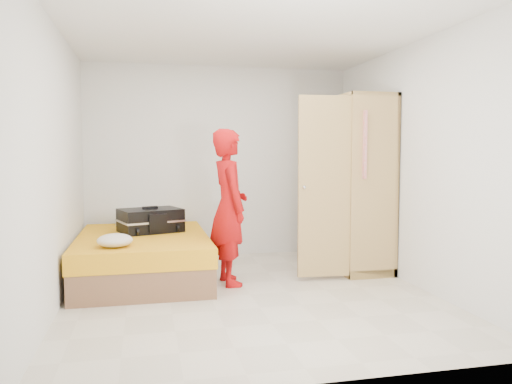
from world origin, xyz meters
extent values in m
plane|color=beige|center=(0.00, 0.00, 0.00)|extent=(4.00, 4.00, 0.00)
plane|color=white|center=(0.00, 0.00, 2.60)|extent=(4.00, 4.00, 0.00)
cube|color=white|center=(0.00, 2.00, 1.30)|extent=(3.60, 0.02, 2.60)
cube|color=white|center=(0.00, -2.00, 1.30)|extent=(3.60, 0.02, 2.60)
cube|color=white|center=(-1.80, 0.00, 1.30)|extent=(0.02, 4.00, 2.60)
cube|color=white|center=(1.80, 0.00, 1.30)|extent=(0.02, 4.00, 2.60)
cube|color=brown|center=(-1.05, 0.90, 0.15)|extent=(1.40, 2.00, 0.30)
cube|color=gold|center=(-1.05, 0.90, 0.40)|extent=(1.42, 2.02, 0.20)
cube|color=tan|center=(1.77, 0.90, 1.05)|extent=(0.04, 1.20, 2.10)
cube|color=tan|center=(1.50, 0.32, 1.05)|extent=(0.58, 0.04, 2.10)
cube|color=tan|center=(1.50, 1.48, 1.05)|extent=(0.58, 0.04, 2.10)
cube|color=tan|center=(1.50, 0.90, 2.08)|extent=(0.58, 1.20, 0.04)
cube|color=tan|center=(1.50, 0.90, 0.05)|extent=(0.58, 1.20, 0.10)
cube|color=tan|center=(1.23, 1.20, 1.05)|extent=(0.04, 0.59, 2.00)
cube|color=tan|center=(0.92, 0.36, 1.05)|extent=(0.59, 0.08, 2.00)
cylinder|color=#B2B2B7|center=(1.50, 0.90, 1.92)|extent=(0.02, 1.10, 0.02)
imported|color=#B70B13|center=(-0.13, 0.48, 0.84)|extent=(0.47, 0.65, 1.68)
cube|color=black|center=(-0.96, 1.12, 0.64)|extent=(0.79, 0.67, 0.27)
cube|color=black|center=(-0.96, 1.12, 0.79)|extent=(0.18, 0.10, 0.03)
ellipsoid|color=silver|center=(-1.32, 0.22, 0.57)|extent=(0.35, 0.35, 0.13)
cube|color=silver|center=(-1.07, 1.75, 0.55)|extent=(0.65, 0.43, 0.11)
camera|label=1|loc=(-1.02, -4.82, 1.43)|focal=35.00mm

